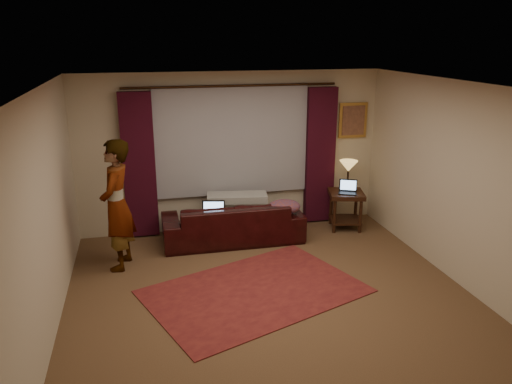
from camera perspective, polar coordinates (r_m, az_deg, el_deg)
floor at (r=6.41m, az=1.64°, el=-11.85°), size 5.00×5.00×0.01m
ceiling at (r=5.61m, az=1.88°, el=12.03°), size 5.00×5.00×0.02m
wall_back at (r=8.23m, az=-2.78°, el=4.59°), size 5.00×0.02×2.60m
wall_front at (r=3.72m, az=12.03°, el=-12.42°), size 5.00×0.02×2.60m
wall_left at (r=5.79m, az=-22.93°, el=-2.42°), size 0.02×5.00×2.60m
wall_right at (r=6.94m, az=22.12°, el=0.85°), size 0.02×5.00×2.60m
sheer_curtain at (r=8.13m, az=-2.72°, el=5.87°), size 2.50×0.05×1.80m
drape_left at (r=8.02m, az=-13.22°, el=2.92°), size 0.50×0.14×2.30m
drape_right at (r=8.55m, az=7.32°, el=4.13°), size 0.50×0.14×2.30m
curtain_rod at (r=7.95m, az=-2.74°, el=12.02°), size 0.04×0.04×3.40m
picture_frame at (r=8.74m, az=11.01°, el=8.05°), size 0.50×0.04×0.60m
sofa at (r=7.86m, az=-2.69°, el=-2.57°), size 2.20×0.97×0.88m
throw_blanket at (r=7.90m, az=-2.20°, el=1.03°), size 1.00×0.52×0.11m
clothing_pile at (r=7.84m, az=3.20°, el=-1.77°), size 0.56×0.45×0.22m
laptop_sofa at (r=7.62m, az=-4.95°, el=-2.25°), size 0.42×0.45×0.25m
area_rug at (r=6.50m, az=-0.14°, el=-11.26°), size 3.08×2.56×0.01m
end_table at (r=8.54m, az=10.18°, el=-2.05°), size 0.67×0.67×0.64m
tiffany_lamp at (r=8.55m, az=10.47°, el=1.94°), size 0.31×0.31×0.49m
laptop_table at (r=8.33m, az=10.45°, el=0.55°), size 0.40×0.41×0.21m
person at (r=7.07m, az=-15.62°, el=-1.48°), size 0.64×0.64×1.83m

